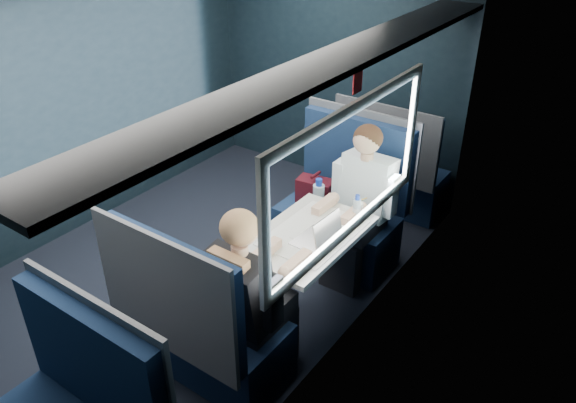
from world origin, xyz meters
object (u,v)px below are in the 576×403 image
Objects in this scene: seat_row_front at (390,172)px; laptop at (320,236)px; seat_bay_near at (341,211)px; cup at (358,208)px; seat_bay_far at (202,329)px; bottle_small at (357,209)px; man at (360,198)px; table at (303,242)px; woman at (248,291)px.

laptop is at bearing -79.34° from seat_row_front.
seat_bay_near is 12.93× the size of cup.
seat_bay_far is at bearing -90.00° from seat_row_front.
laptop is 0.41m from bottle_small.
cup is at bearing 110.57° from bottle_small.
bottle_small is (0.40, -0.50, 0.41)m from seat_bay_near.
man is (0.25, 1.57, 0.30)m from seat_bay_far.
seat_bay_far reaches higher than bottle_small.
laptop is (0.35, -1.83, 0.39)m from seat_row_front.
man is 0.75m from laptop.
laptop is at bearing 67.58° from seat_bay_far.
laptop is (0.35, -0.91, 0.38)m from seat_bay_near.
seat_row_front is 0.88× the size of man.
seat_row_front is (0.01, 0.92, -0.01)m from seat_bay_near.
man is at bearing 80.97° from seat_bay_far.
seat_row_front is (-0.18, 1.80, -0.25)m from table.
seat_bay_near reaches higher than seat_row_front.
table is 4.94× the size of bottle_small.
seat_bay_near reaches higher than bottle_small.
woman is 0.68m from laptop.
table is 0.46m from bottle_small.
bottle_small is at bearing -66.31° from man.
seat_bay_far reaches higher than table.
cup is at bearing 87.29° from laptop.
cup is at bearing -65.50° from man.
cup is at bearing -48.89° from seat_bay_near.
laptop is at bearing 81.90° from woman.
man reaches higher than seat_bay_far.
woman is at bearing -97.63° from bottle_small.
seat_bay_near is at bearing 99.32° from woman.
man reaches higher than bottle_small.
man is at bearing 97.37° from laptop.
table is 3.25× the size of laptop.
bottle_small is at bearing -69.43° from cup.
table is at bearing -119.80° from bottle_small.
seat_row_front reaches higher than cup.
seat_bay_near is at bearing 128.77° from bottle_small.
bottle_small is (0.14, -0.33, 0.11)m from man.
man is 0.29m from cup.
man and woman have the same top height.
seat_row_front is 0.88× the size of woman.
laptop is at bearing -92.71° from cup.
seat_bay_far reaches higher than laptop.
seat_row_front is 11.90× the size of cup.
bottle_small is 2.08× the size of cup.
table is 0.79× the size of seat_bay_near.
table is 0.86× the size of seat_row_front.
seat_row_front is at bearing 105.45° from bottle_small.
seat_row_front is at bearing 90.00° from seat_bay_far.
cup is (0.02, 0.48, -0.01)m from laptop.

